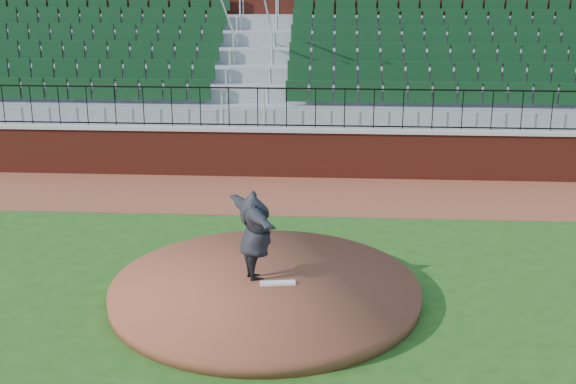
% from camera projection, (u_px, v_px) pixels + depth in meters
% --- Properties ---
extents(ground, '(90.00, 90.00, 0.00)m').
position_uv_depth(ground, '(283.00, 289.00, 13.55)').
color(ground, '#214C15').
rests_on(ground, ground).
extents(warning_track, '(34.00, 3.20, 0.01)m').
position_uv_depth(warning_track, '(298.00, 194.00, 18.69)').
color(warning_track, brown).
rests_on(warning_track, ground).
extents(field_wall, '(34.00, 0.35, 1.20)m').
position_uv_depth(field_wall, '(301.00, 154.00, 20.03)').
color(field_wall, maroon).
rests_on(field_wall, ground).
extents(wall_cap, '(34.00, 0.45, 0.10)m').
position_uv_depth(wall_cap, '(301.00, 129.00, 19.84)').
color(wall_cap, '#B7B7B7').
rests_on(wall_cap, field_wall).
extents(wall_railing, '(34.00, 0.05, 1.00)m').
position_uv_depth(wall_railing, '(301.00, 108.00, 19.67)').
color(wall_railing, black).
rests_on(wall_railing, wall_cap).
extents(seating_stands, '(34.00, 5.10, 4.60)m').
position_uv_depth(seating_stands, '(305.00, 72.00, 22.11)').
color(seating_stands, gray).
rests_on(seating_stands, ground).
extents(concourse_wall, '(34.00, 0.50, 5.50)m').
position_uv_depth(concourse_wall, '(309.00, 44.00, 24.64)').
color(concourse_wall, maroon).
rests_on(concourse_wall, ground).
extents(pitchers_mound, '(5.26, 5.26, 0.25)m').
position_uv_depth(pitchers_mound, '(265.00, 291.00, 13.16)').
color(pitchers_mound, brown).
rests_on(pitchers_mound, ground).
extents(pitching_rubber, '(0.62, 0.23, 0.04)m').
position_uv_depth(pitching_rubber, '(278.00, 283.00, 13.13)').
color(pitching_rubber, white).
rests_on(pitching_rubber, pitchers_mound).
extents(pitcher, '(1.32, 1.99, 1.59)m').
position_uv_depth(pitcher, '(255.00, 235.00, 13.13)').
color(pitcher, black).
rests_on(pitcher, pitchers_mound).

